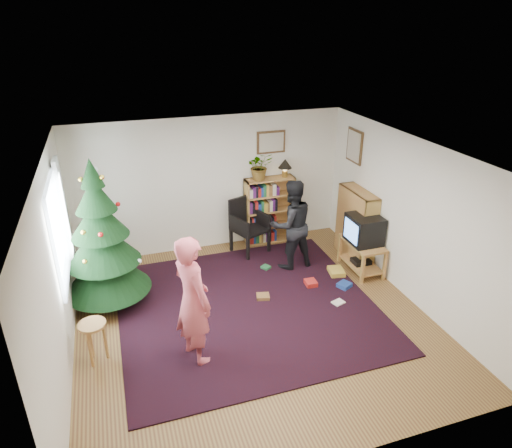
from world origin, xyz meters
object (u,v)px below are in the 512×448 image
object	(u,v)px
crt_tv	(364,229)
person_by_chair	(291,225)
christmas_tree	(103,247)
table_lamp	(285,165)
bookshelf_right	(356,224)
stool	(93,332)
potted_plant	(260,166)
tv_stand	(362,254)
person_standing	(193,300)
picture_back	(271,142)
picture_right	(355,146)
armchair	(248,222)
bookshelf_back	(269,210)

from	to	relation	value
crt_tv	person_by_chair	distance (m)	1.23
christmas_tree	table_lamp	distance (m)	3.63
bookshelf_right	crt_tv	xyz separation A→B (m)	(-0.12, -0.47, 0.13)
stool	potted_plant	bearing A→B (deg)	39.66
tv_stand	person_by_chair	world-z (taller)	person_by_chair
christmas_tree	person_standing	bearing A→B (deg)	-58.22
person_standing	table_lamp	xyz separation A→B (m)	(2.35, 2.88, 0.66)
picture_back	table_lamp	world-z (taller)	picture_back
picture_back	crt_tv	world-z (taller)	picture_back
bookshelf_right	tv_stand	bearing A→B (deg)	165.54
picture_right	armchair	bearing A→B (deg)	168.43
person_by_chair	table_lamp	bearing A→B (deg)	-109.41
bookshelf_back	armchair	distance (m)	0.55
tv_stand	armchair	world-z (taller)	armchair
bookshelf_back	tv_stand	distance (m)	1.98
picture_right	person_by_chair	world-z (taller)	picture_right
table_lamp	picture_right	bearing A→B (deg)	-28.43
crt_tv	picture_back	bearing A→B (deg)	121.81
crt_tv	potted_plant	bearing A→B (deg)	130.04
person_by_chair	person_standing	bearing A→B (deg)	36.90
bookshelf_right	stool	size ratio (longest dim) A/B	2.26
table_lamp	bookshelf_right	bearing A→B (deg)	-49.56
stool	potted_plant	distance (m)	4.15
crt_tv	christmas_tree	bearing A→B (deg)	175.33
person_by_chair	table_lamp	distance (m)	1.32
tv_stand	potted_plant	distance (m)	2.41
tv_stand	picture_right	bearing A→B (deg)	75.63
bookshelf_right	stool	bearing A→B (deg)	107.52
bookshelf_right	tv_stand	world-z (taller)	bookshelf_right
stool	potted_plant	world-z (taller)	potted_plant
picture_right	potted_plant	distance (m)	1.74
tv_stand	person_standing	xyz separation A→B (m)	(-3.18, -1.30, 0.55)
christmas_tree	table_lamp	size ratio (longest dim) A/B	6.74
person_by_chair	tv_stand	bearing A→B (deg)	150.32
person_by_chair	potted_plant	size ratio (longest dim) A/B	3.12
picture_back	potted_plant	distance (m)	0.49
bookshelf_right	person_standing	bearing A→B (deg)	118.11
table_lamp	crt_tv	bearing A→B (deg)	-62.31
person_standing	potted_plant	size ratio (longest dim) A/B	3.40
christmas_tree	bookshelf_back	size ratio (longest dim) A/B	1.79
bookshelf_right	crt_tv	distance (m)	0.50
stool	person_standing	bearing A→B (deg)	-15.19
armchair	person_by_chair	xyz separation A→B (m)	(0.51, -0.86, 0.25)
tv_stand	person_standing	distance (m)	3.48
picture_right	crt_tv	distance (m)	1.55
bookshelf_back	tv_stand	size ratio (longest dim) A/B	1.51
potted_plant	person_standing	bearing A→B (deg)	-122.63
crt_tv	tv_stand	bearing A→B (deg)	-0.00
stool	person_standing	size ratio (longest dim) A/B	0.33
picture_back	armchair	size ratio (longest dim) A/B	0.53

